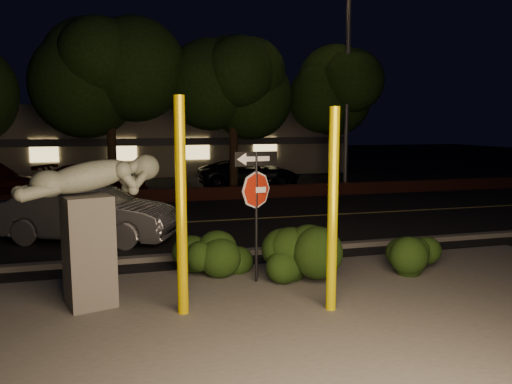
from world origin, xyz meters
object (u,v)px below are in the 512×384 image
(signpost, at_px, (256,190))
(parked_car_dark, at_px, (249,173))
(sculpture, at_px, (90,215))
(streetlight, at_px, (343,69))
(yellow_pole_left, at_px, (181,208))
(yellow_pole_right, at_px, (333,211))
(silver_sedan, at_px, (88,213))
(parked_car_darkred, at_px, (93,180))

(signpost, xyz_separation_m, parked_car_dark, (3.46, 13.93, -1.11))
(sculpture, height_order, parked_car_dark, sculpture)
(signpost, height_order, sculpture, signpost)
(streetlight, bearing_deg, yellow_pole_left, -118.78)
(yellow_pole_right, relative_size, parked_car_dark, 0.68)
(sculpture, relative_size, silver_sedan, 0.56)
(yellow_pole_right, height_order, parked_car_dark, yellow_pole_right)
(yellow_pole_left, distance_m, streetlight, 15.30)
(parked_car_darkred, bearing_deg, streetlight, -76.44)
(streetlight, bearing_deg, sculpture, -124.81)
(signpost, relative_size, silver_sedan, 0.56)
(yellow_pole_right, distance_m, parked_car_darkred, 15.14)
(parked_car_darkred, bearing_deg, yellow_pole_left, -148.91)
(yellow_pole_left, height_order, parked_car_darkred, yellow_pole_left)
(yellow_pole_right, relative_size, parked_car_darkred, 0.72)
(signpost, height_order, parked_car_darkred, signpost)
(signpost, bearing_deg, yellow_pole_right, -72.99)
(sculpture, relative_size, parked_car_darkred, 0.55)
(parked_car_dark, bearing_deg, silver_sedan, 146.77)
(yellow_pole_left, relative_size, yellow_pole_right, 1.05)
(signpost, bearing_deg, sculpture, -178.88)
(streetlight, bearing_deg, parked_car_darkred, 176.17)
(yellow_pole_right, bearing_deg, streetlight, 64.58)
(streetlight, bearing_deg, parked_car_dark, 145.24)
(yellow_pole_left, xyz_separation_m, silver_sedan, (-1.73, 5.57, -0.98))
(silver_sedan, xyz_separation_m, parked_car_dark, (6.72, 9.59, -0.07))
(yellow_pole_left, relative_size, parked_car_darkred, 0.75)
(yellow_pole_right, bearing_deg, parked_car_dark, 80.31)
(silver_sedan, bearing_deg, streetlight, -32.57)
(sculpture, distance_m, silver_sedan, 4.87)
(sculpture, height_order, parked_car_darkred, sculpture)
(signpost, relative_size, streetlight, 0.28)
(yellow_pole_right, bearing_deg, sculpture, 161.46)
(parked_car_dark, bearing_deg, yellow_pole_left, 163.56)
(silver_sedan, distance_m, parked_car_darkred, 8.44)
(silver_sedan, distance_m, parked_car_dark, 11.72)
(parked_car_darkred, bearing_deg, parked_car_dark, -57.64)
(signpost, relative_size, parked_car_darkred, 0.55)
(sculpture, distance_m, parked_car_darkred, 13.27)
(parked_car_darkred, relative_size, parked_car_dark, 0.95)
(silver_sedan, bearing_deg, parked_car_dark, -11.17)
(streetlight, bearing_deg, yellow_pole_right, -109.86)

